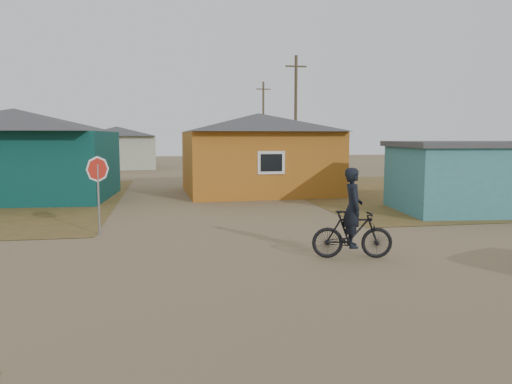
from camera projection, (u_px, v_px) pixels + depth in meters
ground at (264, 269)px, 10.57m from camera, size 120.00×120.00×0.00m
grass_ne at (480, 190)px, 25.78m from camera, size 20.00×18.00×0.00m
house_teal at (16, 153)px, 22.01m from camera, size 8.93×7.08×4.00m
house_yellow at (258, 152)px, 24.47m from camera, size 7.72×6.76×3.90m
shed_turquoise at (481, 176)px, 18.47m from camera, size 6.71×4.93×2.60m
house_pale_west at (117, 147)px, 42.52m from camera, size 7.04×6.15×3.60m
house_beige_east at (283, 145)px, 51.25m from camera, size 6.95×6.05×3.60m
house_pale_north at (50, 146)px, 52.83m from camera, size 6.28×5.81×3.40m
utility_pole_near at (296, 115)px, 32.77m from camera, size 1.40×0.20×8.00m
utility_pole_far at (263, 122)px, 48.59m from camera, size 1.40×0.20×8.00m
stop_sign at (98, 177)px, 13.97m from camera, size 0.71×0.26×2.25m
cyclist at (352, 226)px, 11.42m from camera, size 1.91×0.86×2.09m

